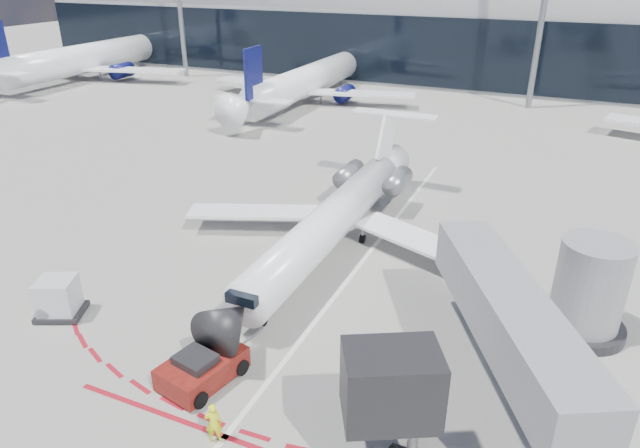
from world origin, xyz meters
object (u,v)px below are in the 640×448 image
at_px(regional_jet, 336,216).
at_px(pushback_tug, 202,368).
at_px(ramp_worker, 213,423).
at_px(uld_container, 59,298).

relative_size(regional_jet, pushback_tug, 4.37).
xyz_separation_m(regional_jet, pushback_tug, (-0.41, -13.82, -1.47)).
relative_size(regional_jet, ramp_worker, 14.56).
relative_size(regional_jet, uld_container, 9.19).
bearing_deg(ramp_worker, regional_jet, -113.56).
xyz_separation_m(pushback_tug, ramp_worker, (2.36, -2.66, 0.22)).
bearing_deg(uld_container, regional_jet, 28.11).
height_order(regional_jet, uld_container, regional_jet).
bearing_deg(regional_jet, ramp_worker, -83.27).
height_order(regional_jet, pushback_tug, regional_jet).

